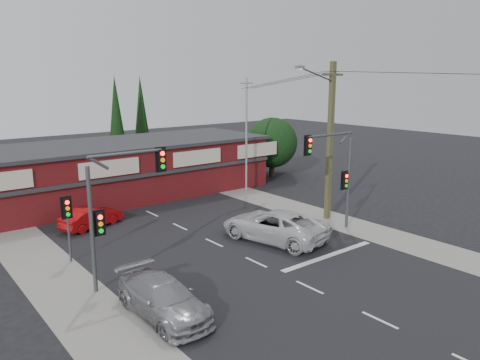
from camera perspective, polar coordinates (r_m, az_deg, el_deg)
ground at (r=23.57m, az=2.23°, el=-10.14°), size 120.00×120.00×0.00m
road_strip at (r=27.30m, az=-4.66°, el=-6.95°), size 14.00×70.00×0.01m
verge_left at (r=23.99m, az=-22.08°, el=-10.64°), size 3.00×70.00×0.02m
verge_right at (r=32.54m, az=7.89°, el=-3.82°), size 3.00×70.00×0.02m
stop_line at (r=24.89m, az=10.73°, el=-9.06°), size 6.50×0.35×0.01m
white_suv at (r=26.58m, az=4.17°, el=-5.53°), size 4.24×6.72×1.73m
silver_suv at (r=18.77m, az=-9.34°, el=-14.02°), size 2.10×5.02×1.45m
red_sedan at (r=30.17m, az=-17.63°, el=-4.33°), size 4.18×2.51×1.30m
lane_dashes at (r=23.67m, az=1.98°, el=-9.99°), size 0.12×37.92×0.01m
shop_building at (r=36.64m, az=-16.53°, el=1.02°), size 27.30×8.40×4.22m
tree_cluster at (r=43.51m, az=3.74°, el=4.25°), size 5.90×5.10×5.50m
conifer_near at (r=44.34m, az=-14.84°, el=7.38°), size 1.80×1.80×9.25m
conifer_far at (r=47.62m, az=-11.94°, el=7.84°), size 1.80×1.80×9.25m
traffic_mast_left at (r=20.70m, az=-15.07°, el=-2.29°), size 3.77×0.27×5.97m
traffic_mast_right at (r=27.86m, az=11.72°, el=1.62°), size 3.96×0.27×5.97m
pedestal_signal at (r=24.47m, az=-20.30°, el=-4.09°), size 0.55×0.27×3.38m
utility_pole at (r=30.04m, az=10.80°, el=5.23°), size 4.38×0.59×10.00m
steel_pole at (r=37.01m, az=0.78°, el=5.67°), size 1.20×0.16×9.00m
power_lines at (r=26.68m, az=20.34°, el=11.67°), size 2.01×29.00×1.22m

